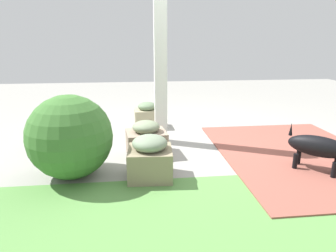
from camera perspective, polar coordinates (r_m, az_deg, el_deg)
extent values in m
plane|color=gray|center=(3.91, 4.92, -3.35)|extent=(12.00, 12.00, 0.00)
cube|color=#904E41|center=(3.82, 24.11, -5.14)|extent=(1.80, 2.40, 0.02)
cube|color=white|center=(3.74, -1.51, 13.49)|extent=(0.16, 0.16, 2.25)
cube|color=tan|center=(4.59, -4.06, 1.54)|extent=(0.40, 0.35, 0.28)
ellipsoid|color=#667E5C|center=(4.54, -4.10, 3.87)|extent=(0.29, 0.29, 0.13)
cube|color=gray|center=(3.49, -4.24, -3.31)|extent=(0.50, 0.43, 0.28)
ellipsoid|color=gray|center=(3.43, -4.31, -0.18)|extent=(0.32, 0.32, 0.14)
cube|color=gray|center=(2.91, -3.50, -7.29)|extent=(0.45, 0.43, 0.30)
ellipsoid|color=gray|center=(2.83, -3.58, -3.37)|extent=(0.34, 0.34, 0.15)
sphere|color=#3B6D2E|center=(3.00, -18.59, -2.03)|extent=(0.83, 0.83, 0.83)
cylinder|color=#C26650|center=(3.89, -20.90, -3.00)|extent=(0.26, 0.26, 0.19)
ellipsoid|color=#326123|center=(3.83, -21.20, -0.17)|extent=(0.38, 0.38, 0.23)
ellipsoid|color=black|center=(3.34, 27.26, -3.55)|extent=(0.56, 0.54, 0.21)
cylinder|color=black|center=(3.45, 29.99, -6.80)|extent=(0.05, 0.05, 0.18)
cylinder|color=black|center=(3.32, 29.69, -7.60)|extent=(0.05, 0.05, 0.18)
cylinder|color=black|center=(3.49, 24.13, -5.71)|extent=(0.05, 0.05, 0.18)
cylinder|color=black|center=(3.37, 23.59, -6.45)|extent=(0.05, 0.05, 0.18)
cone|color=black|center=(3.35, 22.91, -0.56)|extent=(0.04, 0.04, 0.14)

